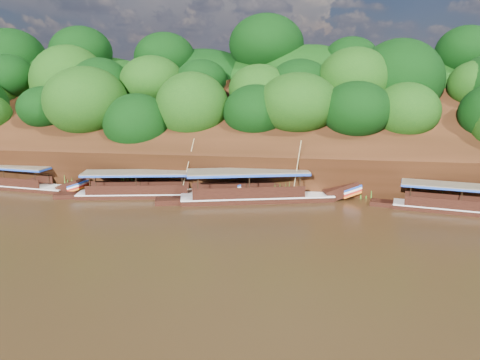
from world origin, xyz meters
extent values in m
plane|color=black|center=(0.00, 0.00, 0.00)|extent=(160.00, 160.00, 0.00)
cube|color=black|center=(0.00, 16.00, 3.50)|extent=(120.00, 16.12, 13.64)
cube|color=black|center=(0.00, 26.00, 0.00)|extent=(120.00, 24.00, 12.00)
ellipsoid|color=#093B0D|center=(-30.00, 22.00, 9.00)|extent=(20.00, 10.00, 8.00)
ellipsoid|color=#093B0D|center=(-6.00, 15.00, 3.50)|extent=(18.00, 8.00, 6.40)
ellipsoid|color=#093B0D|center=(0.00, 23.00, 9.20)|extent=(24.00, 11.00, 8.40)
cube|color=black|center=(14.66, 6.71, 0.00)|extent=(11.43, 4.14, 0.79)
cube|color=silver|center=(14.66, 6.71, 0.38)|extent=(11.44, 4.20, 0.09)
cube|color=brown|center=(13.97, 6.85, 2.12)|extent=(9.09, 3.94, 0.11)
cube|color=#1A3FAA|center=(13.97, 6.85, 2.02)|extent=(9.09, 3.94, 0.16)
cube|color=black|center=(-2.09, 7.77, 0.00)|extent=(13.14, 5.56, 0.97)
cube|color=silver|center=(-2.09, 7.77, 0.46)|extent=(13.15, 5.62, 0.11)
cube|color=black|center=(4.96, 9.60, 0.76)|extent=(3.42, 2.50, 1.82)
cube|color=#1A3FAA|center=(5.74, 9.80, 1.08)|extent=(2.01, 2.19, 0.66)
cube|color=red|center=(5.74, 9.80, 0.71)|extent=(2.01, 2.19, 0.66)
cube|color=brown|center=(-2.88, 7.56, 2.60)|extent=(10.50, 5.19, 0.13)
cube|color=#1A3FAA|center=(-2.88, 7.56, 2.47)|extent=(10.50, 5.19, 0.19)
cylinder|color=tan|center=(1.20, 7.96, 2.89)|extent=(0.68, 0.36, 4.78)
cube|color=black|center=(-11.86, 7.69, 0.00)|extent=(12.23, 4.25, 0.82)
cube|color=silver|center=(-11.86, 7.69, 0.39)|extent=(12.24, 4.31, 0.09)
cube|color=black|center=(-5.20, 8.97, 0.64)|extent=(3.07, 2.02, 1.62)
cube|color=#1A3FAA|center=(-4.45, 9.11, 0.91)|extent=(1.75, 1.82, 0.61)
cube|color=red|center=(-4.45, 9.11, 0.60)|extent=(1.75, 1.82, 0.61)
cube|color=brown|center=(-12.60, 7.55, 2.20)|extent=(9.71, 4.05, 0.11)
cube|color=#1A3FAA|center=(-12.60, 7.55, 2.09)|extent=(9.71, 4.05, 0.16)
cylinder|color=tan|center=(-8.24, 8.20, 2.82)|extent=(1.04, 1.15, 4.63)
cube|color=black|center=(-24.92, 8.67, 0.00)|extent=(10.63, 3.31, 0.81)
cube|color=silver|center=(-24.92, 8.67, 0.39)|extent=(10.64, 3.37, 0.09)
cube|color=black|center=(-19.08, 7.91, 0.63)|extent=(2.66, 1.79, 1.50)
cube|color=#1A3FAA|center=(-18.43, 7.83, 0.90)|extent=(1.48, 1.70, 0.54)
cube|color=red|center=(-18.43, 7.83, 0.60)|extent=(1.48, 1.70, 0.54)
cube|color=brown|center=(-25.57, 8.75, 2.17)|extent=(8.42, 3.31, 0.11)
cube|color=#1A3FAA|center=(-25.57, 8.75, 2.07)|extent=(8.42, 3.31, 0.16)
cone|color=#35691A|center=(-20.15, 9.51, 0.86)|extent=(1.50, 1.50, 1.73)
cone|color=#35691A|center=(-14.13, 9.17, 1.01)|extent=(1.50, 1.50, 2.02)
cone|color=#35691A|center=(-6.33, 9.78, 0.81)|extent=(1.50, 1.50, 1.62)
cone|color=#35691A|center=(-0.14, 9.05, 0.76)|extent=(1.50, 1.50, 1.51)
cone|color=#35691A|center=(7.08, 10.00, 0.93)|extent=(1.50, 1.50, 1.86)
cone|color=#35691A|center=(13.37, 9.83, 0.86)|extent=(1.50, 1.50, 1.73)
camera|label=1|loc=(2.24, -30.56, 10.67)|focal=35.00mm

